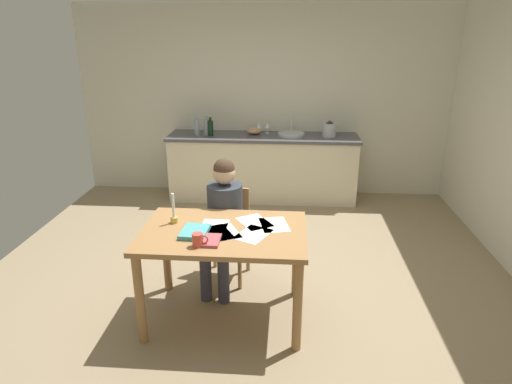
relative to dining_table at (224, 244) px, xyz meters
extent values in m
cube|color=#937F60|center=(0.14, 0.57, -0.68)|extent=(5.20, 5.20, 0.04)
cube|color=beige|center=(0.14, 3.17, 0.64)|extent=(5.20, 0.12, 2.60)
cube|color=beige|center=(0.14, 2.81, -0.23)|extent=(2.54, 0.60, 0.86)
cube|color=#4C4C51|center=(0.14, 2.81, 0.22)|extent=(2.58, 0.64, 0.04)
cube|color=#9E7042|center=(0.00, 0.00, 0.10)|extent=(1.28, 0.86, 0.04)
cylinder|color=#9E7042|center=(-0.58, -0.37, -0.29)|extent=(0.07, 0.07, 0.74)
cylinder|color=#9E7042|center=(0.58, -0.37, -0.29)|extent=(0.07, 0.07, 0.74)
cylinder|color=#9E7042|center=(-0.58, 0.37, -0.29)|extent=(0.07, 0.07, 0.74)
cylinder|color=#9E7042|center=(0.58, 0.37, -0.29)|extent=(0.07, 0.07, 0.74)
cube|color=#9E7042|center=(-0.07, 0.61, -0.22)|extent=(0.45, 0.45, 0.04)
cube|color=#9E7042|center=(-0.05, 0.79, -0.01)|extent=(0.36, 0.08, 0.40)
cylinder|color=#9E7042|center=(-0.26, 0.46, -0.45)|extent=(0.04, 0.04, 0.44)
cylinder|color=#9E7042|center=(0.07, 0.42, -0.45)|extent=(0.04, 0.04, 0.44)
cylinder|color=#9E7042|center=(-0.22, 0.80, -0.45)|extent=(0.04, 0.04, 0.44)
cylinder|color=#9E7042|center=(0.12, 0.75, -0.45)|extent=(0.04, 0.04, 0.44)
cylinder|color=#333842|center=(-0.07, 0.59, 0.04)|extent=(0.36, 0.36, 0.50)
sphere|color=#D8AD8C|center=(-0.07, 0.59, 0.40)|extent=(0.20, 0.20, 0.20)
sphere|color=#473323|center=(-0.07, 0.59, 0.44)|extent=(0.19, 0.19, 0.19)
cylinder|color=#383847|center=(-0.18, 0.41, -0.21)|extent=(0.18, 0.39, 0.13)
cylinder|color=#383847|center=(-0.20, 0.22, -0.44)|extent=(0.10, 0.10, 0.45)
cylinder|color=#383847|center=(-0.02, 0.39, -0.21)|extent=(0.18, 0.39, 0.13)
cylinder|color=#383847|center=(-0.04, 0.20, -0.44)|extent=(0.10, 0.10, 0.45)
cylinder|color=#D84C3F|center=(-0.15, -0.28, 0.17)|extent=(0.08, 0.08, 0.10)
torus|color=#D84C3F|center=(-0.10, -0.28, 0.17)|extent=(0.07, 0.01, 0.07)
cylinder|color=gold|center=(-0.42, 0.11, 0.14)|extent=(0.06, 0.06, 0.05)
cylinder|color=white|center=(-0.42, 0.11, 0.27)|extent=(0.02, 0.02, 0.20)
cube|color=teal|center=(-0.21, -0.08, 0.13)|extent=(0.21, 0.27, 0.03)
cube|color=#A54A4F|center=(-0.08, -0.20, 0.13)|extent=(0.16, 0.21, 0.02)
cube|color=white|center=(0.23, -0.05, 0.12)|extent=(0.32, 0.36, 0.00)
cube|color=white|center=(-0.05, -0.06, 0.12)|extent=(0.33, 0.36, 0.00)
cube|color=white|center=(-0.09, 0.06, 0.12)|extent=(0.22, 0.30, 0.00)
cube|color=white|center=(0.39, 0.14, 0.12)|extent=(0.27, 0.34, 0.00)
cube|color=white|center=(0.01, -0.03, 0.12)|extent=(0.32, 0.36, 0.00)
cube|color=white|center=(0.23, 0.17, 0.12)|extent=(0.34, 0.36, 0.00)
cylinder|color=#B2B7BC|center=(0.52, 2.81, 0.26)|extent=(0.36, 0.36, 0.04)
cylinder|color=silver|center=(0.52, 2.97, 0.36)|extent=(0.02, 0.02, 0.24)
cylinder|color=#8C999E|center=(-0.75, 2.73, 0.35)|extent=(0.07, 0.07, 0.23)
cylinder|color=#8C999E|center=(-0.75, 2.73, 0.49)|extent=(0.03, 0.03, 0.06)
cylinder|color=#8C999E|center=(-0.63, 2.78, 0.34)|extent=(0.08, 0.08, 0.21)
cylinder|color=#8C999E|center=(-0.63, 2.78, 0.47)|extent=(0.04, 0.04, 0.05)
cylinder|color=black|center=(-0.57, 2.75, 0.34)|extent=(0.08, 0.08, 0.20)
cylinder|color=black|center=(-0.57, 2.75, 0.46)|extent=(0.03, 0.03, 0.05)
ellipsoid|color=tan|center=(0.01, 2.88, 0.28)|extent=(0.20, 0.20, 0.09)
cylinder|color=#B7BABF|center=(1.03, 2.81, 0.33)|extent=(0.18, 0.18, 0.18)
cone|color=#262628|center=(1.03, 2.81, 0.44)|extent=(0.11, 0.11, 0.04)
cylinder|color=silver|center=(0.19, 2.96, 0.24)|extent=(0.06, 0.06, 0.00)
cylinder|color=silver|center=(0.19, 2.96, 0.27)|extent=(0.01, 0.01, 0.07)
cone|color=silver|center=(0.19, 2.96, 0.35)|extent=(0.07, 0.07, 0.08)
cylinder|color=silver|center=(0.07, 2.96, 0.24)|extent=(0.06, 0.06, 0.00)
cylinder|color=silver|center=(0.07, 2.96, 0.27)|extent=(0.01, 0.01, 0.07)
cone|color=silver|center=(0.07, 2.96, 0.35)|extent=(0.07, 0.07, 0.08)
camera|label=1|loc=(0.49, -3.10, 1.58)|focal=31.11mm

